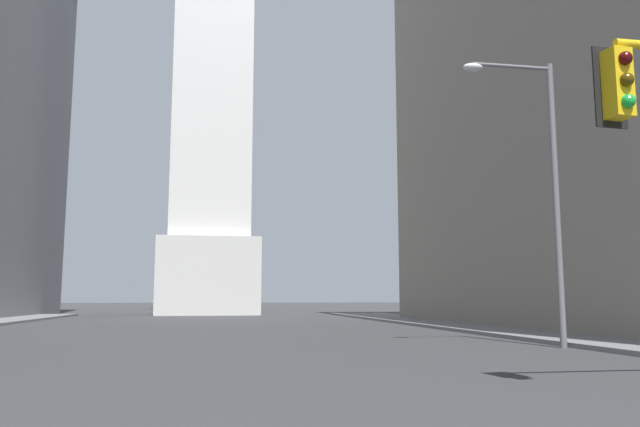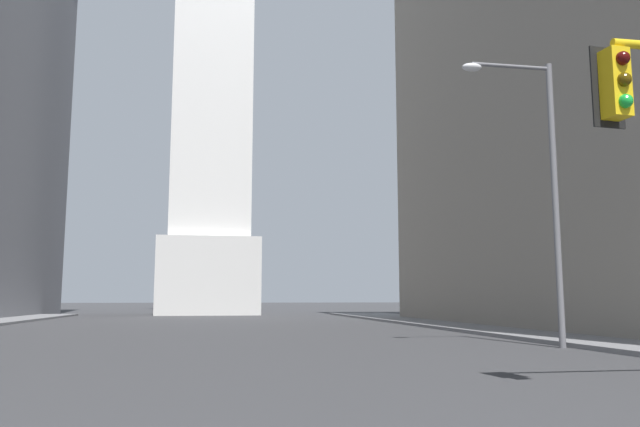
{
  "view_description": "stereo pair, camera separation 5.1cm",
  "coord_description": "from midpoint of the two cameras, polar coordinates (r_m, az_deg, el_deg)",
  "views": [
    {
      "loc": [
        0.09,
        -1.3,
        1.51
      ],
      "look_at": [
        8.12,
        44.23,
        7.77
      ],
      "focal_mm": 35.0,
      "sensor_mm": 36.0,
      "label": 1
    },
    {
      "loc": [
        0.14,
        -1.3,
        1.51
      ],
      "look_at": [
        8.12,
        44.23,
        7.77
      ],
      "focal_mm": 35.0,
      "sensor_mm": 36.0,
      "label": 2
    }
  ],
  "objects": [
    {
      "name": "sidewalk_right",
      "position": [
        25.88,
        21.47,
        -10.37
      ],
      "size": [
        5.0,
        69.38,
        0.15
      ],
      "primitive_type": "cube",
      "color": "slate",
      "rests_on": "ground_plane"
    },
    {
      "name": "obelisk",
      "position": [
        65.3,
        -9.6,
        17.52
      ],
      "size": [
        9.07,
        9.07,
        61.7
      ],
      "color": "silver",
      "rests_on": "ground_plane"
    },
    {
      "name": "street_lamp",
      "position": [
        20.79,
        19.54,
        3.69
      ],
      "size": [
        3.05,
        0.36,
        8.98
      ],
      "color": "slate",
      "rests_on": "ground_plane"
    }
  ]
}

